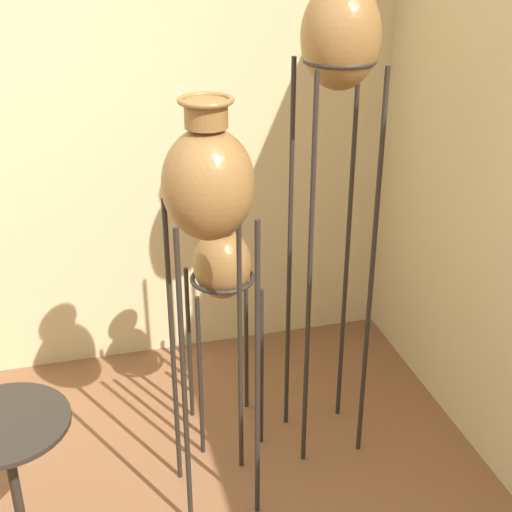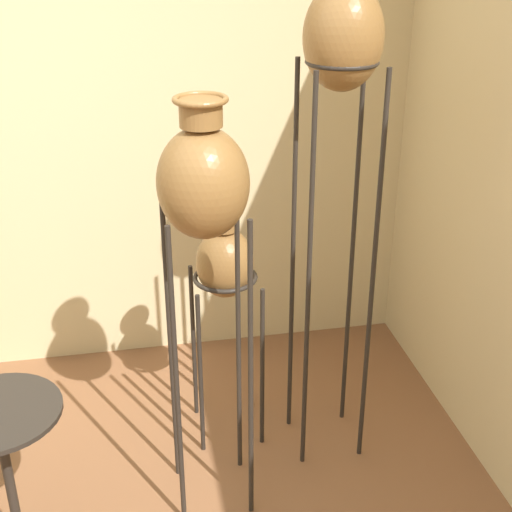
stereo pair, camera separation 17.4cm
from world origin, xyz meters
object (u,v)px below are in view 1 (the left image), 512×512
at_px(vase_stand_tall, 340,52).
at_px(side_table, 11,466).
at_px(vase_stand_short, 222,267).
at_px(vase_stand_medium, 208,190).

bearing_deg(vase_stand_tall, side_table, -161.04).
distance_m(vase_stand_tall, side_table, 1.86).
distance_m(vase_stand_short, side_table, 1.13).
xyz_separation_m(vase_stand_medium, vase_stand_short, (0.13, 0.40, -0.50)).
bearing_deg(vase_stand_short, vase_stand_medium, -107.31).
distance_m(vase_stand_medium, side_table, 1.16).
relative_size(vase_stand_medium, vase_stand_short, 1.49).
relative_size(vase_stand_tall, side_table, 3.05).
bearing_deg(vase_stand_short, side_table, -145.28).
height_order(vase_stand_medium, side_table, vase_stand_medium).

